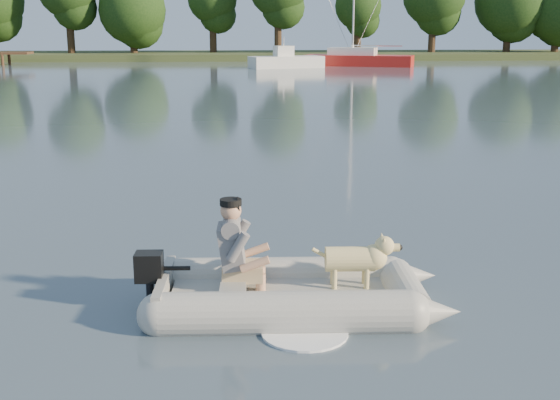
{
  "coord_description": "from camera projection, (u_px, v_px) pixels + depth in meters",
  "views": [
    {
      "loc": [
        -0.86,
        -7.32,
        3.11
      ],
      "look_at": [
        -0.2,
        2.11,
        0.75
      ],
      "focal_mm": 45.0,
      "sensor_mm": 36.0,
      "label": 1
    }
  ],
  "objects": [
    {
      "name": "dinghy",
      "position": [
        294.0,
        259.0,
        7.82
      ],
      "size": [
        4.47,
        2.93,
        1.35
      ],
      "primitive_type": null,
      "rotation": [
        0.0,
        0.0,
        -0.04
      ],
      "color": "#9C9C97",
      "rests_on": "water"
    },
    {
      "name": "outboard_motor",
      "position": [
        150.0,
        284.0,
        7.84
      ],
      "size": [
        0.41,
        0.3,
        0.77
      ],
      "primitive_type": null,
      "rotation": [
        0.0,
        0.0,
        -0.04
      ],
      "color": "black",
      "rests_on": "dinghy"
    },
    {
      "name": "shore_bank",
      "position": [
        239.0,
        56.0,
        67.85
      ],
      "size": [
        160.0,
        12.0,
        0.7
      ],
      "primitive_type": "cube",
      "color": "#47512D",
      "rests_on": "water"
    },
    {
      "name": "treeline",
      "position": [
        254.0,
        1.0,
        65.84
      ],
      "size": [
        75.85,
        7.35,
        9.27
      ],
      "color": "#332316",
      "rests_on": "shore_bank"
    },
    {
      "name": "motorboat",
      "position": [
        286.0,
        53.0,
        52.67
      ],
      "size": [
        6.07,
        3.74,
        2.4
      ],
      "primitive_type": null,
      "rotation": [
        0.0,
        0.0,
        0.29
      ],
      "color": "white",
      "rests_on": "water"
    },
    {
      "name": "man",
      "position": [
        233.0,
        243.0,
        7.8
      ],
      "size": [
        0.73,
        0.63,
        1.05
      ],
      "primitive_type": null,
      "rotation": [
        0.0,
        0.0,
        -0.04
      ],
      "color": "slate",
      "rests_on": "dinghy"
    },
    {
      "name": "sailboat",
      "position": [
        358.0,
        59.0,
        55.54
      ],
      "size": [
        8.77,
        5.31,
        11.57
      ],
      "rotation": [
        0.0,
        0.0,
        -0.36
      ],
      "color": "red",
      "rests_on": "water"
    },
    {
      "name": "water",
      "position": [
        311.0,
        309.0,
        7.9
      ],
      "size": [
        160.0,
        160.0,
        0.0
      ],
      "primitive_type": "plane",
      "color": "slate",
      "rests_on": "ground"
    },
    {
      "name": "dog",
      "position": [
        350.0,
        263.0,
        7.9
      ],
      "size": [
        0.92,
        0.36,
        0.6
      ],
      "primitive_type": null,
      "rotation": [
        0.0,
        0.0,
        -0.04
      ],
      "color": "#D1BB78",
      "rests_on": "dinghy"
    }
  ]
}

